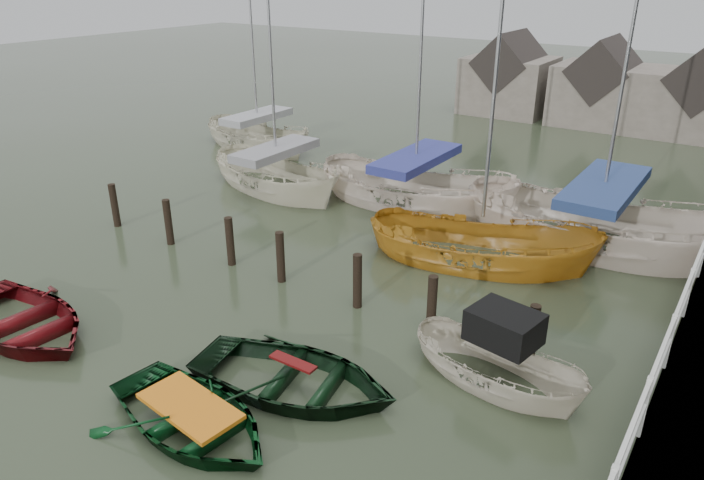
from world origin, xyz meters
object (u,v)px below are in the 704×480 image
Objects in this scene: motorboat at (496,378)px; sailboat_e at (259,147)px; rowboat_dkgreen at (294,391)px; sailboat_a at (278,188)px; sailboat_d at (595,245)px; rowboat_green at (193,430)px; sailboat_b at (414,204)px; rowboat_red at (24,333)px; sailboat_c at (479,261)px.

sailboat_e reaches higher than motorboat.
rowboat_dkgreen is at bearing -126.28° from sailboat_e.
sailboat_a is 1.00× the size of sailboat_d.
sailboat_d is (11.11, 1.35, -0.01)m from sailboat_a.
rowboat_green is 0.33× the size of sailboat_b.
sailboat_e reaches higher than rowboat_green.
sailboat_e is (-12.42, 12.87, 0.06)m from rowboat_dkgreen.
rowboat_red is 0.38× the size of sailboat_b.
sailboat_a is at bearing 40.43° from rowboat_green.
sailboat_a reaches higher than motorboat.
sailboat_d is at bearing -27.97° from rowboat_dkgreen.
rowboat_red is at bearing -158.64° from sailboat_a.
rowboat_dkgreen is 1.06× the size of motorboat.
sailboat_e is at bearing 45.03° from rowboat_green.
sailboat_b is (4.99, 1.42, -0.01)m from sailboat_a.
sailboat_c is (0.65, 7.45, 0.01)m from rowboat_dkgreen.
sailboat_d is (3.87, 12.25, 0.06)m from rowboat_green.
sailboat_a is at bearing -121.74° from sailboat_e.
sailboat_a is at bearing 66.29° from sailboat_c.
sailboat_d reaches higher than sailboat_e.
sailboat_b is 9.69m from sailboat_e.
rowboat_dkgreen is (6.41, 1.79, 0.00)m from rowboat_red.
sailboat_b is at bearing 37.66° from sailboat_c.
sailboat_c is (7.06, 9.24, 0.01)m from rowboat_red.
sailboat_e is (-9.37, 2.45, 0.00)m from sailboat_b.
rowboat_red is 10.91m from sailboat_a.
motorboat is at bearing -61.75° from rowboat_red.
sailboat_c is 3.77m from sailboat_d.
sailboat_a is 1.04× the size of sailboat_b.
rowboat_red is 1.03× the size of rowboat_dkgreen.
rowboat_dkgreen is at bearing -15.95° from rowboat_green.
sailboat_a is (-7.24, 10.90, 0.06)m from rowboat_green.
sailboat_a is (-11.21, 6.54, -0.05)m from motorboat.
sailboat_d reaches higher than sailboat_b.
rowboat_red reaches higher than rowboat_green.
sailboat_e is (-6.01, 14.65, 0.06)m from rowboat_red.
sailboat_a is at bearing 103.78° from sailboat_b.
sailboat_a is 1.03× the size of sailboat_c.
sailboat_c is at bearing -102.76° from sailboat_e.
rowboat_dkgreen reaches higher than rowboat_green.
sailboat_c reaches higher than sailboat_e.
sailboat_a is 1.13× the size of sailboat_e.
rowboat_green is at bearing 157.56° from sailboat_c.
rowboat_green is at bearing -86.78° from rowboat_red.
sailboat_d reaches higher than rowboat_dkgreen.
sailboat_d is at bearing -70.30° from sailboat_a.
rowboat_red is at bearing 129.00° from sailboat_c.
sailboat_c is 1.10× the size of sailboat_e.
sailboat_c is (8.68, -1.54, -0.05)m from sailboat_a.
sailboat_d is 1.13× the size of sailboat_e.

